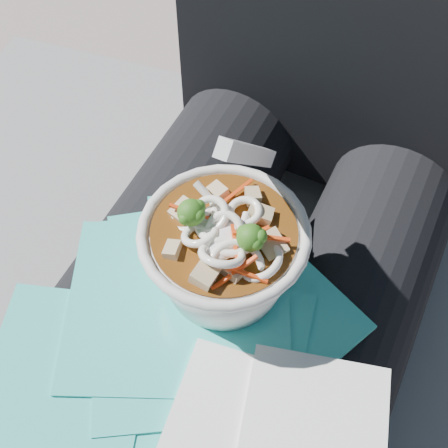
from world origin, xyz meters
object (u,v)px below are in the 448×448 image
at_px(lap, 229,325).
at_px(udon_bowl, 224,250).
at_px(plastic_bag, 176,320).
at_px(person_body, 268,239).
at_px(stone_ledge, 270,329).

bearing_deg(lap, udon_bowl, -152.59).
bearing_deg(plastic_bag, person_body, 79.83).
height_order(lap, udon_bowl, udon_bowl).
bearing_deg(udon_bowl, lap, 27.41).
xyz_separation_m(person_body, plastic_bag, (-0.03, -0.14, 0.05)).
height_order(stone_ledge, udon_bowl, udon_bowl).
height_order(person_body, udon_bowl, person_body).
bearing_deg(udon_bowl, plastic_bag, -114.19).
distance_m(lap, udon_bowl, 0.14).
xyz_separation_m(stone_ledge, udon_bowl, (-0.00, -0.15, 0.43)).
relative_size(stone_ledge, plastic_bag, 2.66).
relative_size(stone_ledge, udon_bowl, 5.47).
xyz_separation_m(lap, person_body, (0.00, 0.09, 0.03)).
distance_m(stone_ledge, person_body, 0.33).
relative_size(stone_ledge, lap, 2.08).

